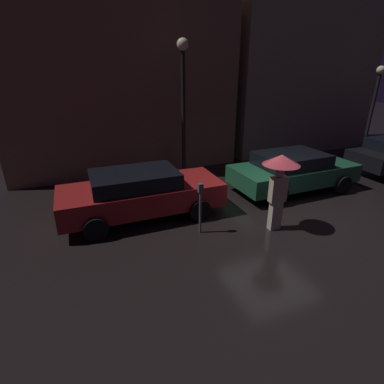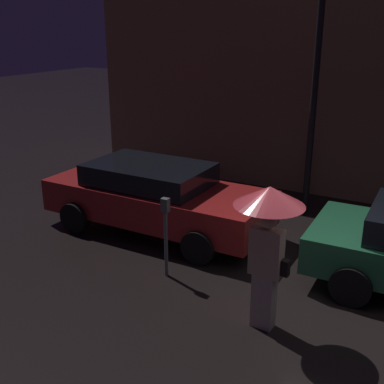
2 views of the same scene
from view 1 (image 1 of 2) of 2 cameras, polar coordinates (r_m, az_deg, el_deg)
name	(u,v)px [view 1 (image 1 of 2)]	position (r m, az deg, el deg)	size (l,w,h in m)	color
ground_plane	(275,215)	(9.06, 15.49, -4.16)	(60.00, 60.00, 0.00)	black
building_facade_left	(121,79)	(12.97, -13.45, 20.25)	(8.94, 3.00, 7.07)	#8C664C
building_facade_right	(297,74)	(16.76, 19.33, 20.48)	(7.54, 3.00, 7.30)	gray
parked_car_red	(141,193)	(8.49, -9.75, -0.10)	(4.48, 1.95, 1.35)	maroon
parked_car_green	(293,170)	(10.80, 18.64, 3.92)	(4.31, 2.07, 1.32)	#1E5638
pedestrian_with_umbrella	(280,174)	(7.69, 16.42, 3.26)	(0.91, 0.91, 2.02)	beige
parking_meter	(200,203)	(7.46, 1.59, -2.15)	(0.12, 0.10, 1.35)	#4C5154
street_lamp_near	(183,89)	(11.01, -1.69, 19.05)	(0.40, 0.40, 4.86)	black
street_lamp_far	(374,99)	(16.39, 31.42, 14.91)	(0.36, 0.36, 4.02)	black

